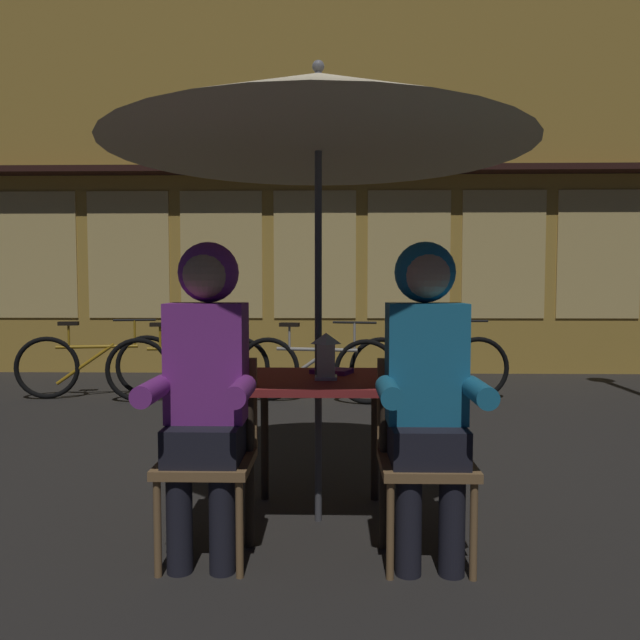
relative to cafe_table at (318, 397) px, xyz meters
name	(u,v)px	position (x,y,z in m)	size (l,w,h in m)	color
ground_plane	(318,520)	(0.00, 0.00, -0.64)	(60.00, 60.00, 0.00)	#2D2B28
cafe_table	(318,397)	(0.00, 0.00, 0.00)	(0.72, 0.72, 0.74)	maroon
patio_umbrella	(318,112)	(0.00, 0.00, 1.42)	(2.10, 2.10, 2.31)	#4C4C51
lantern	(326,355)	(0.04, -0.05, 0.22)	(0.11, 0.11, 0.23)	white
chair_left	(210,445)	(-0.48, -0.37, -0.15)	(0.40, 0.40, 0.87)	olive
chair_right	(424,446)	(0.48, -0.37, -0.15)	(0.40, 0.40, 0.87)	olive
person_left_hooded	(206,368)	(-0.48, -0.43, 0.21)	(0.45, 0.56, 1.40)	black
person_right_hooded	(427,369)	(0.48, -0.43, 0.21)	(0.45, 0.56, 1.40)	black
shopfront_building	(315,147)	(-0.17, 5.39, 2.45)	(10.00, 0.93, 6.20)	gold
bicycle_nearest	(97,365)	(-2.44, 3.30, -0.29)	(1.66, 0.35, 0.84)	black
bicycle_second	(188,367)	(-1.43, 3.16, -0.29)	(1.67, 0.31, 0.84)	black
bicycle_third	(316,369)	(-0.10, 3.08, -0.29)	(1.66, 0.34, 0.84)	black
bicycle_fourth	(429,367)	(1.08, 3.25, -0.29)	(1.68, 0.15, 0.84)	black
book	(332,371)	(0.07, 0.15, 0.11)	(0.20, 0.14, 0.02)	#661E7A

